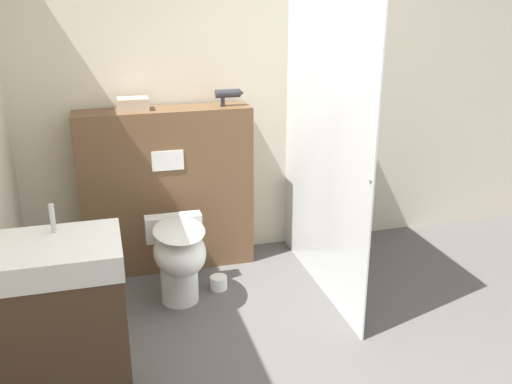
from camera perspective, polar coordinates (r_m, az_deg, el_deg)
name	(u,v)px	position (r m, az deg, el deg)	size (l,w,h in m)	color
wall_back	(232,93)	(4.30, -2.44, 9.89)	(8.00, 0.06, 2.50)	beige
partition_panel	(167,190)	(4.19, -8.86, 0.18)	(1.23, 0.28, 1.19)	brown
shower_glass	(323,140)	(3.75, 6.74, 5.15)	(0.04, 1.48, 2.09)	silver
toilet	(179,256)	(3.75, -7.71, -6.31)	(0.38, 0.57, 0.56)	white
sink_vanity	(64,330)	(2.91, -18.62, -12.99)	(0.59, 0.46, 1.05)	#473323
hair_drier	(229,94)	(4.07, -2.76, 9.77)	(0.21, 0.06, 0.12)	#2D2D33
folded_towel	(133,104)	(4.02, -12.20, 8.60)	(0.21, 0.15, 0.08)	tan
spare_toilet_roll	(219,283)	(4.03, -3.76, -9.03)	(0.12, 0.12, 0.09)	white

